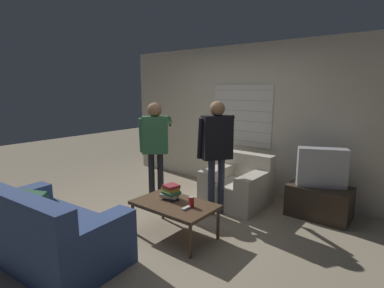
% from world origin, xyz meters
% --- Properties ---
extents(ground_plane, '(16.00, 16.00, 0.00)m').
position_xyz_m(ground_plane, '(0.00, 0.00, 0.00)').
color(ground_plane, gray).
extents(wall_back, '(5.20, 0.08, 2.55)m').
position_xyz_m(wall_back, '(0.00, 2.03, 1.28)').
color(wall_back, beige).
rests_on(wall_back, ground_plane).
extents(couch_blue, '(1.80, 1.02, 0.83)m').
position_xyz_m(couch_blue, '(-0.47, -1.37, 0.30)').
color(couch_blue, '#384C7F').
rests_on(couch_blue, ground_plane).
extents(armchair_beige, '(0.90, 0.88, 0.77)m').
position_xyz_m(armchair_beige, '(0.35, 1.30, 0.30)').
color(armchair_beige, beige).
rests_on(armchair_beige, ground_plane).
extents(coffee_table, '(1.00, 0.62, 0.43)m').
position_xyz_m(coffee_table, '(0.29, -0.14, 0.39)').
color(coffee_table, brown).
rests_on(coffee_table, ground_plane).
extents(tv_stand, '(0.83, 0.51, 0.45)m').
position_xyz_m(tv_stand, '(1.52, 1.55, 0.23)').
color(tv_stand, '#33281E').
rests_on(tv_stand, ground_plane).
extents(tv, '(0.67, 0.45, 0.54)m').
position_xyz_m(tv, '(1.52, 1.56, 0.72)').
color(tv, '#B2B2B7').
rests_on(tv, tv_stand).
extents(person_left_standing, '(0.49, 0.80, 1.59)m').
position_xyz_m(person_left_standing, '(-0.77, 0.61, 1.01)').
color(person_left_standing, black).
rests_on(person_left_standing, ground_plane).
extents(person_right_standing, '(0.57, 0.79, 1.64)m').
position_xyz_m(person_right_standing, '(0.30, 0.76, 1.04)').
color(person_right_standing, '#33384C').
rests_on(person_right_standing, ground_plane).
extents(book_stack, '(0.25, 0.21, 0.18)m').
position_xyz_m(book_stack, '(0.16, -0.06, 0.52)').
color(book_stack, black).
rests_on(book_stack, coffee_table).
extents(soda_can, '(0.07, 0.07, 0.13)m').
position_xyz_m(soda_can, '(0.53, -0.11, 0.49)').
color(soda_can, red).
rests_on(soda_can, coffee_table).
extents(spare_remote, '(0.04, 0.13, 0.02)m').
position_xyz_m(spare_remote, '(0.52, -0.19, 0.44)').
color(spare_remote, white).
rests_on(spare_remote, coffee_table).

